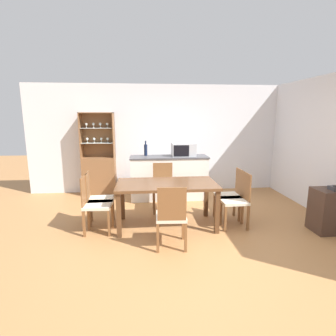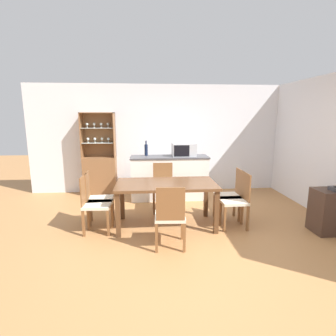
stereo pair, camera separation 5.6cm
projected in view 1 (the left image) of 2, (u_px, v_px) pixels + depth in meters
The scene contains 14 objects.
ground_plane at pixel (191, 237), 4.02m from camera, with size 18.00×18.00×0.00m, color #B27A47.
wall_back at pixel (172, 139), 6.34m from camera, with size 6.80×0.06×2.55m.
kitchen_counter at pixel (169, 177), 5.81m from camera, with size 1.70×0.54×0.96m.
display_cabinet at pixel (99, 170), 6.13m from camera, with size 0.75×0.35×1.90m.
dining_table at pixel (167, 188), 4.32m from camera, with size 1.64×0.85×0.74m.
dining_chair_side_left_near at pixel (95, 204), 4.13m from camera, with size 0.43×0.43×0.92m.
dining_chair_side_right_far at pixel (231, 195), 4.58m from camera, with size 0.43×0.43×0.92m.
dining_chair_head_near at pixel (171, 216), 3.62m from camera, with size 0.44×0.44×0.92m.
dining_chair_head_far at pixel (163, 187), 5.09m from camera, with size 0.42×0.42×0.92m.
dining_chair_side_left_far at pixel (98, 199), 4.37m from camera, with size 0.45×0.45×0.92m.
dining_chair_side_right_near at pixel (236, 200), 4.33m from camera, with size 0.42×0.42×0.92m.
microwave at pixel (183, 150), 5.74m from camera, with size 0.51×0.40×0.28m.
wine_bottle at pixel (146, 150), 5.80m from camera, with size 0.07×0.07×0.33m.
side_cabinet at pixel (331, 210), 4.16m from camera, with size 0.57×0.41×0.70m.
Camera 1 is at (-0.70, -3.69, 1.83)m, focal length 28.00 mm.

